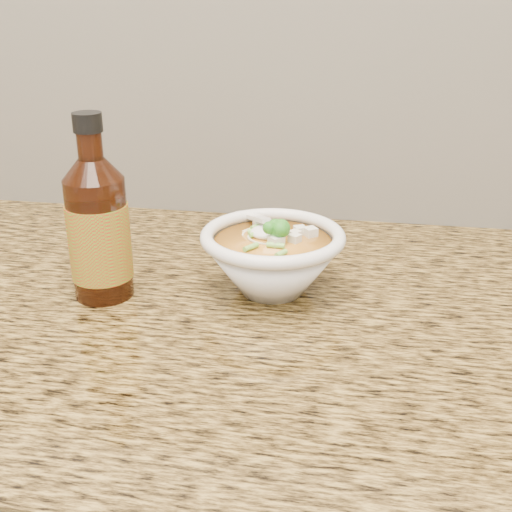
# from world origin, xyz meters

# --- Properties ---
(counter_slab) EXTENTS (4.00, 0.68, 0.04)m
(counter_slab) POSITION_xyz_m (0.00, 1.68, 0.88)
(counter_slab) COLOR olive
(counter_slab) RESTS_ON cabinet
(soup_bowl) EXTENTS (0.17, 0.18, 0.10)m
(soup_bowl) POSITION_xyz_m (0.06, 1.71, 0.94)
(soup_bowl) COLOR white
(soup_bowl) RESTS_ON counter_slab
(hot_sauce_bottle) EXTENTS (0.08, 0.08, 0.22)m
(hot_sauce_bottle) POSITION_xyz_m (-0.13, 1.67, 0.98)
(hot_sauce_bottle) COLOR #3E1708
(hot_sauce_bottle) RESTS_ON counter_slab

